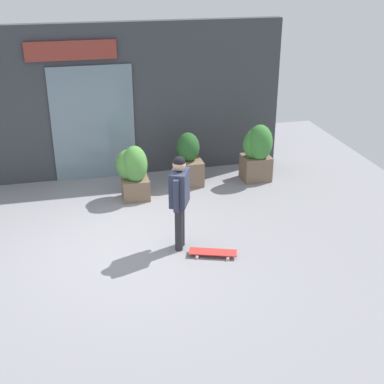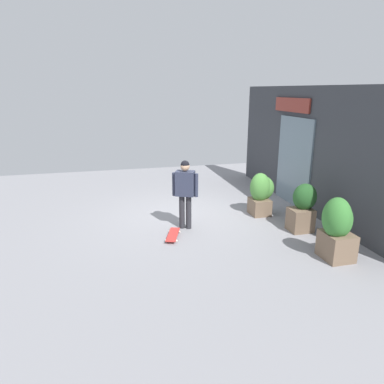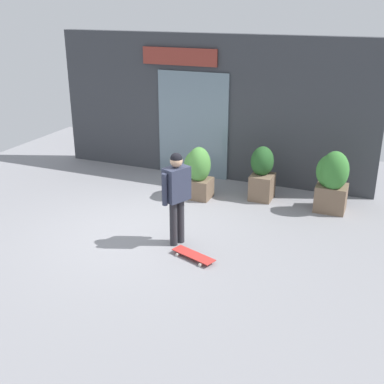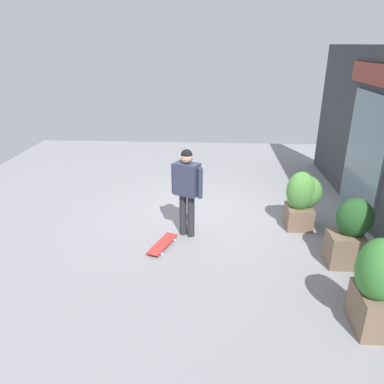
% 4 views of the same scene
% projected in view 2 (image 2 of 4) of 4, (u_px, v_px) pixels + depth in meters
% --- Properties ---
extents(ground_plane, '(12.00, 12.00, 0.00)m').
position_uv_depth(ground_plane, '(188.00, 216.00, 9.05)').
color(ground_plane, gray).
extents(building_facade, '(7.53, 0.31, 3.26)m').
position_uv_depth(building_facade, '(306.00, 149.00, 9.37)').
color(building_facade, '#383A3F').
rests_on(building_facade, ground_plane).
extents(skateboarder, '(0.41, 0.56, 1.63)m').
position_uv_depth(skateboarder, '(185.00, 188.00, 8.01)').
color(skateboarder, '#28282D').
rests_on(skateboarder, ground_plane).
extents(skateboard, '(0.81, 0.46, 0.08)m').
position_uv_depth(skateboard, '(173.00, 235.00, 7.75)').
color(skateboard, red).
rests_on(skateboard, ground_plane).
extents(planter_box_left, '(0.63, 0.61, 1.25)m').
position_uv_depth(planter_box_left, '(337.00, 226.00, 6.58)').
color(planter_box_left, brown).
rests_on(planter_box_left, ground_plane).
extents(planter_box_right, '(0.51, 0.63, 1.11)m').
position_uv_depth(planter_box_right, '(304.00, 205.00, 8.00)').
color(planter_box_right, brown).
rests_on(planter_box_right, ground_plane).
extents(planter_box_mid, '(0.62, 0.68, 1.12)m').
position_uv_depth(planter_box_mid, '(261.00, 192.00, 9.06)').
color(planter_box_mid, brown).
rests_on(planter_box_mid, ground_plane).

